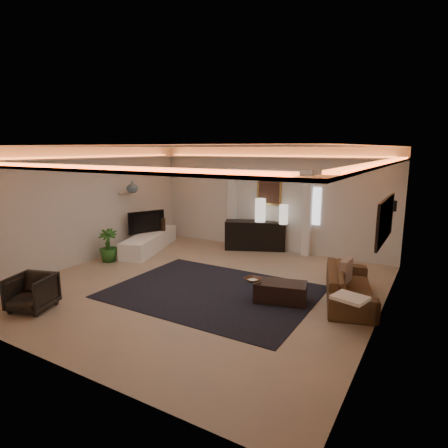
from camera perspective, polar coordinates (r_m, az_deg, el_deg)
The scene contains 33 objects.
floor at distance 8.19m, azimuth -3.37°, elevation -9.18°, with size 7.00×7.00×0.00m, color tan.
ceiling at distance 7.67m, azimuth -3.63°, elevation 11.55°, with size 7.00×7.00×0.00m, color white.
wall_back at distance 10.85m, azimuth 6.84°, elevation 3.74°, with size 7.00×7.00×0.00m, color beige.
wall_front at distance 5.34m, azimuth -24.92°, elevation -5.14°, with size 7.00×7.00×0.00m, color beige.
wall_left at distance 10.15m, azimuth -20.17°, elevation 2.60°, with size 7.00×7.00×0.00m, color beige.
wall_right at distance 6.57m, azimuth 22.80°, elevation -2.02°, with size 7.00×7.00×0.00m, color beige.
cove_soffit at distance 7.68m, azimuth -3.60°, elevation 9.46°, with size 7.00×7.00×0.04m, color silver.
daylight_slit at distance 10.39m, azimuth 13.63°, elevation 2.60°, with size 0.25×0.03×1.00m, color white.
area_rug at distance 7.83m, azimuth -1.72°, elevation -10.12°, with size 4.00×3.00×0.01m, color black.
pilaster_left at distance 11.32m, azimuth 1.25°, elevation 2.33°, with size 0.22×0.20×2.20m, color silver.
pilaster_right at distance 10.41m, azimuth 12.39°, elevation 1.28°, with size 0.22×0.20×2.20m, color silver.
alcove_header at distance 10.68m, azimuth 6.73°, elevation 7.93°, with size 2.52×0.20×0.12m, color silver.
painting_frame at distance 10.80m, azimuth 6.81°, elevation 4.77°, with size 0.74×0.04×0.74m, color tan.
painting_canvas at distance 10.78m, azimuth 6.75°, elevation 4.76°, with size 0.62×0.02×0.62m, color #4C2D1E.
art_panel_frame at distance 6.82m, azimuth 23.06°, elevation 0.56°, with size 0.04×1.64×0.74m, color black.
art_panel_gold at distance 6.82m, azimuth 22.85°, elevation 0.58°, with size 0.02×1.50×0.62m, color tan.
wall_sconce at distance 8.70m, azimuth 24.12°, elevation 2.49°, with size 0.12×0.12×0.22m, color black.
wall_niche at distance 11.02m, azimuth -14.44°, elevation 4.62°, with size 0.10×0.55×0.04m, color silver.
console at distance 10.94m, azimuth 4.69°, elevation -1.75°, with size 1.70×0.53×0.85m, color black.
lamp_left at distance 10.75m, azimuth 5.46°, elevation 1.75°, with size 0.29×0.29×0.66m, color silver.
lamp_right at distance 10.48m, azimuth 8.94°, elevation 1.42°, with size 0.24×0.24×0.53m, color silver.
media_ledge at distance 11.09m, azimuth -11.05°, elevation -2.68°, with size 0.66×2.63×0.49m, color white.
tv at distance 11.23m, azimuth -11.79°, elevation 0.30°, with size 0.14×1.10×0.63m, color black.
figurine at distance 11.33m, azimuth -9.13°, elevation -0.17°, with size 0.14×0.14×0.38m, color black.
ginger_jar at distance 10.68m, azimuth -13.62°, elevation 5.45°, with size 0.31×0.31×0.33m, color slate.
plant at distance 10.18m, azimuth -17.00°, elevation -3.09°, with size 0.47×0.47×0.84m, color #285C1D.
sofa at distance 7.69m, azimuth 18.34°, elevation -8.73°, with size 0.82×2.10×0.61m, color #402013.
throw_blanket at distance 6.41m, azimuth 18.41°, elevation -10.48°, with size 0.50×0.41×0.06m, color beige.
throw_pillow at distance 7.71m, azimuth 17.81°, elevation -6.73°, with size 0.14×0.45×0.45m, color gray.
coffee_table at distance 7.36m, azimuth 8.48°, elevation -10.00°, with size 0.96×0.52×0.36m, color black.
bowl at distance 7.27m, azimuth 4.33°, elevation -8.15°, with size 0.31×0.31×0.08m, color #412A1C.
magazine at distance 7.30m, azimuth 4.43°, elevation -8.26°, with size 0.24×0.18×0.03m, color #F1E5C8.
armchair at distance 7.74m, azimuth -26.91°, elevation -9.14°, with size 0.69×0.71×0.65m, color black.
Camera 1 is at (4.27, -6.37, 2.87)m, focal length 30.46 mm.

